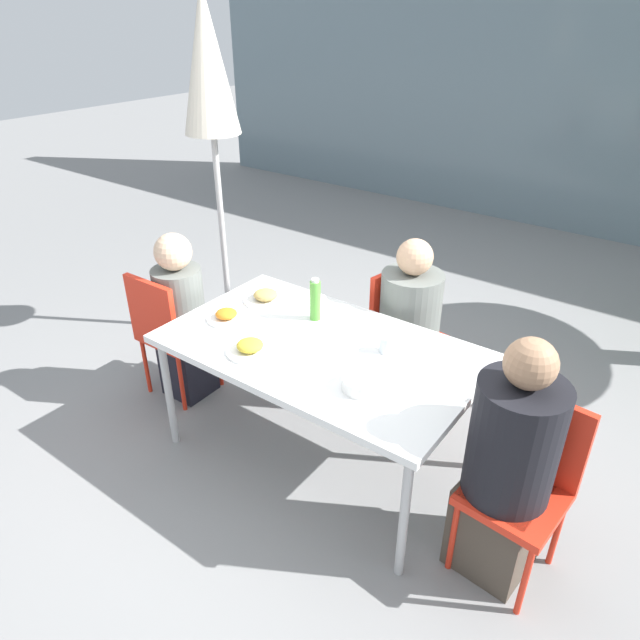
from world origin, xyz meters
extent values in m
plane|color=gray|center=(0.00, 0.00, 0.00)|extent=(24.00, 24.00, 0.00)
cube|color=slate|center=(0.00, 4.74, 1.50)|extent=(10.00, 0.20, 3.00)
cube|color=white|center=(0.00, 0.00, 0.73)|extent=(1.65, 0.97, 0.04)
cylinder|color=#B7B7B7|center=(-0.76, -0.43, 0.35)|extent=(0.04, 0.04, 0.71)
cylinder|color=#B7B7B7|center=(0.76, -0.43, 0.35)|extent=(0.04, 0.04, 0.71)
cylinder|color=#B7B7B7|center=(-0.76, 0.43, 0.35)|extent=(0.04, 0.04, 0.71)
cylinder|color=#B7B7B7|center=(0.76, 0.43, 0.35)|extent=(0.04, 0.04, 0.71)
cube|color=red|center=(-1.12, -0.02, 0.44)|extent=(0.41, 0.41, 0.04)
cube|color=red|center=(-1.12, -0.20, 0.67)|extent=(0.40, 0.04, 0.42)
cylinder|color=red|center=(-1.30, 0.15, 0.21)|extent=(0.03, 0.03, 0.42)
cylinder|color=red|center=(-0.96, 0.16, 0.21)|extent=(0.03, 0.03, 0.42)
cylinder|color=red|center=(-1.29, -0.19, 0.21)|extent=(0.03, 0.03, 0.42)
cylinder|color=red|center=(-0.95, -0.18, 0.21)|extent=(0.03, 0.03, 0.42)
cube|color=black|center=(-1.07, -0.02, 0.23)|extent=(0.28, 0.28, 0.46)
cylinder|color=slate|center=(-1.07, -0.02, 0.68)|extent=(0.30, 0.30, 0.44)
sphere|color=beige|center=(-1.07, -0.02, 1.01)|extent=(0.23, 0.23, 0.23)
cube|color=red|center=(1.12, -0.11, 0.44)|extent=(0.44, 0.44, 0.04)
cube|color=red|center=(1.14, 0.07, 0.67)|extent=(0.40, 0.08, 0.42)
cylinder|color=red|center=(1.28, -0.30, 0.21)|extent=(0.03, 0.03, 0.42)
cylinder|color=red|center=(0.94, -0.26, 0.21)|extent=(0.03, 0.03, 0.42)
cylinder|color=red|center=(1.31, 0.04, 0.21)|extent=(0.03, 0.03, 0.42)
cylinder|color=red|center=(0.97, 0.07, 0.21)|extent=(0.03, 0.03, 0.42)
cube|color=#473D33|center=(1.08, -0.11, 0.23)|extent=(0.37, 0.37, 0.46)
cylinder|color=black|center=(1.08, -0.11, 0.73)|extent=(0.37, 0.37, 0.55)
sphere|color=#9E7556|center=(1.08, -0.11, 1.11)|extent=(0.21, 0.21, 0.21)
cube|color=red|center=(0.15, 0.79, 0.44)|extent=(0.47, 0.47, 0.04)
cube|color=red|center=(-0.03, 0.82, 0.67)|extent=(0.11, 0.40, 0.42)
cylinder|color=red|center=(0.35, 0.92, 0.21)|extent=(0.03, 0.03, 0.42)
cylinder|color=red|center=(0.28, 0.59, 0.21)|extent=(0.03, 0.03, 0.42)
cylinder|color=red|center=(0.01, 0.98, 0.21)|extent=(0.03, 0.03, 0.42)
cylinder|color=red|center=(-0.05, 0.65, 0.21)|extent=(0.03, 0.03, 0.42)
cube|color=#473D33|center=(0.14, 0.74, 0.23)|extent=(0.39, 0.39, 0.46)
cylinder|color=slate|center=(0.14, 0.74, 0.69)|extent=(0.37, 0.37, 0.46)
sphere|color=tan|center=(0.14, 0.74, 1.03)|extent=(0.21, 0.21, 0.21)
cylinder|color=#333333|center=(-1.44, 0.75, 0.03)|extent=(0.36, 0.36, 0.05)
cylinder|color=#BCBCBC|center=(-1.44, 0.75, 1.23)|extent=(0.04, 0.04, 2.45)
cone|color=beige|center=(-1.44, 0.75, 1.99)|extent=(0.38, 0.38, 0.92)
cylinder|color=white|center=(-0.56, 0.21, 0.75)|extent=(0.26, 0.26, 0.01)
ellipsoid|color=tan|center=(-0.56, 0.21, 0.79)|extent=(0.14, 0.14, 0.06)
cylinder|color=white|center=(-0.25, -0.27, 0.75)|extent=(0.25, 0.25, 0.01)
ellipsoid|color=gold|center=(-0.25, -0.27, 0.79)|extent=(0.14, 0.14, 0.05)
cylinder|color=white|center=(-0.59, -0.09, 0.75)|extent=(0.22, 0.22, 0.01)
ellipsoid|color=orange|center=(-0.59, -0.09, 0.79)|extent=(0.12, 0.12, 0.05)
cylinder|color=#51A338|center=(-0.19, 0.21, 0.86)|extent=(0.06, 0.06, 0.23)
cylinder|color=white|center=(-0.19, 0.21, 0.99)|extent=(0.04, 0.04, 0.02)
cylinder|color=silver|center=(0.31, 0.15, 0.79)|extent=(0.07, 0.07, 0.09)
cylinder|color=white|center=(0.38, -0.19, 0.78)|extent=(0.19, 0.19, 0.06)
camera|label=1|loc=(1.50, -2.04, 2.32)|focal=32.00mm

